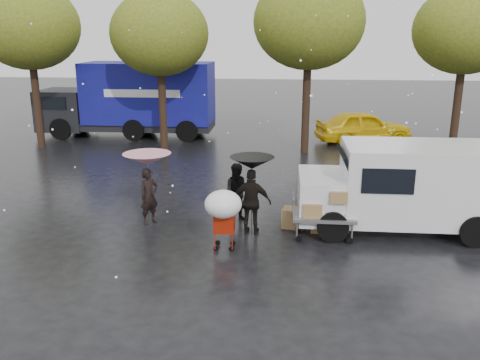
# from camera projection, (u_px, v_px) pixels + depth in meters

# --- Properties ---
(ground) EXTENTS (90.00, 90.00, 0.00)m
(ground) POSITION_uv_depth(u_px,v_px,m) (212.00, 245.00, 12.03)
(ground) COLOR black
(ground) RESTS_ON ground
(person_pink) EXTENTS (0.62, 0.64, 1.48)m
(person_pink) POSITION_uv_depth(u_px,v_px,m) (149.00, 196.00, 13.21)
(person_pink) COLOR black
(person_pink) RESTS_ON ground
(person_middle) EXTENTS (0.82, 0.67, 1.56)m
(person_middle) POSITION_uv_depth(u_px,v_px,m) (238.00, 192.00, 13.40)
(person_middle) COLOR black
(person_middle) RESTS_ON ground
(person_black) EXTENTS (1.01, 0.51, 1.65)m
(person_black) POSITION_uv_depth(u_px,v_px,m) (252.00, 202.00, 12.50)
(person_black) COLOR black
(person_black) RESTS_ON ground
(umbrella_pink) EXTENTS (1.23, 1.23, 1.89)m
(umbrella_pink) POSITION_uv_depth(u_px,v_px,m) (147.00, 159.00, 12.93)
(umbrella_pink) COLOR #4C4C4C
(umbrella_pink) RESTS_ON ground
(umbrella_black) EXTENTS (1.09, 1.09, 1.97)m
(umbrella_black) POSITION_uv_depth(u_px,v_px,m) (252.00, 163.00, 12.22)
(umbrella_black) COLOR #4C4C4C
(umbrella_black) RESTS_ON ground
(vendor_cart) EXTENTS (1.52, 0.80, 1.27)m
(vendor_cart) POSITION_uv_depth(u_px,v_px,m) (328.00, 210.00, 12.23)
(vendor_cart) COLOR slate
(vendor_cart) RESTS_ON ground
(shopping_cart) EXTENTS (0.84, 0.84, 1.46)m
(shopping_cart) POSITION_uv_depth(u_px,v_px,m) (223.00, 207.00, 11.39)
(shopping_cart) COLOR #A41D09
(shopping_cart) RESTS_ON ground
(white_van) EXTENTS (4.91, 2.18, 2.20)m
(white_van) POSITION_uv_depth(u_px,v_px,m) (404.00, 186.00, 12.67)
(white_van) COLOR white
(white_van) RESTS_ON ground
(blue_truck) EXTENTS (8.30, 2.60, 3.50)m
(blue_truck) POSITION_uv_depth(u_px,v_px,m) (132.00, 100.00, 24.27)
(blue_truck) COLOR navy
(blue_truck) RESTS_ON ground
(box_ground_near) EXTENTS (0.63, 0.55, 0.51)m
(box_ground_near) POSITION_uv_depth(u_px,v_px,m) (294.00, 218.00, 13.06)
(box_ground_near) COLOR #8C603D
(box_ground_near) RESTS_ON ground
(box_ground_far) EXTENTS (0.50, 0.42, 0.35)m
(box_ground_far) POSITION_uv_depth(u_px,v_px,m) (321.00, 225.00, 12.76)
(box_ground_far) COLOR #8C603D
(box_ground_far) RESTS_ON ground
(yellow_taxi) EXTENTS (4.58, 2.75, 1.46)m
(yellow_taxi) POSITION_uv_depth(u_px,v_px,m) (363.00, 127.00, 23.07)
(yellow_taxi) COLOR yellow
(yellow_taxi) RESTS_ON ground
(tree_row) EXTENTS (21.60, 4.40, 7.12)m
(tree_row) POSITION_uv_depth(u_px,v_px,m) (234.00, 28.00, 20.23)
(tree_row) COLOR black
(tree_row) RESTS_ON ground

